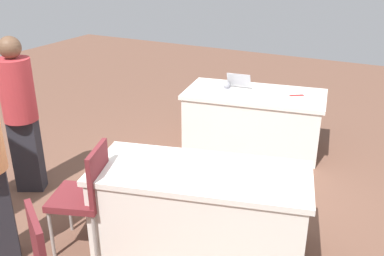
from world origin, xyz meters
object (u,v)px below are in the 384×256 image
(chair_near_front, at_px, (86,191))
(laptop_silver, at_px, (236,88))
(yarn_ball, at_px, (227,85))
(table_foreground, at_px, (253,120))
(person_presenter, at_px, (20,109))
(table_mid_left, at_px, (200,209))
(scissors_red, at_px, (297,95))

(chair_near_front, bearing_deg, laptop_silver, -26.20)
(laptop_silver, xyz_separation_m, yarn_ball, (0.14, -0.01, 0.01))
(chair_near_front, relative_size, laptop_silver, 2.81)
(table_foreground, xyz_separation_m, person_presenter, (1.78, 2.15, 0.56))
(table_foreground, relative_size, yarn_ball, 19.61)
(table_mid_left, height_order, yarn_ball, yarn_ball)
(yarn_ball, bearing_deg, scissors_red, -170.71)
(table_foreground, xyz_separation_m, chair_near_front, (0.56, 2.63, 0.18))
(person_presenter, distance_m, scissors_red, 3.23)
(table_mid_left, bearing_deg, laptop_silver, -76.08)
(laptop_silver, bearing_deg, table_foreground, -176.90)
(table_mid_left, bearing_deg, person_presenter, -0.87)
(laptop_silver, distance_m, scissors_red, 0.76)
(table_mid_left, height_order, chair_near_front, chair_near_front)
(laptop_silver, bearing_deg, scissors_red, -174.03)
(table_mid_left, relative_size, scissors_red, 10.92)
(table_foreground, distance_m, table_mid_left, 2.20)
(chair_near_front, bearing_deg, person_presenter, 49.32)
(table_mid_left, xyz_separation_m, laptop_silver, (0.53, -2.15, 0.41))
(person_presenter, bearing_deg, table_foreground, 22.89)
(yarn_ball, bearing_deg, laptop_silver, 176.13)
(table_mid_left, relative_size, yarn_ball, 20.41)
(laptop_silver, height_order, yarn_ball, laptop_silver)
(scissors_red, bearing_deg, laptop_silver, -22.61)
(chair_near_front, xyz_separation_m, scissors_red, (-1.07, -2.75, 0.19))
(person_presenter, relative_size, laptop_silver, 4.87)
(table_foreground, xyz_separation_m, yarn_ball, (0.38, 0.03, 0.42))
(table_foreground, distance_m, person_presenter, 2.85)
(table_foreground, relative_size, chair_near_front, 1.95)
(table_mid_left, relative_size, laptop_silver, 5.71)
(laptop_silver, bearing_deg, yarn_ball, -9.56)
(person_presenter, bearing_deg, chair_near_front, -49.10)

